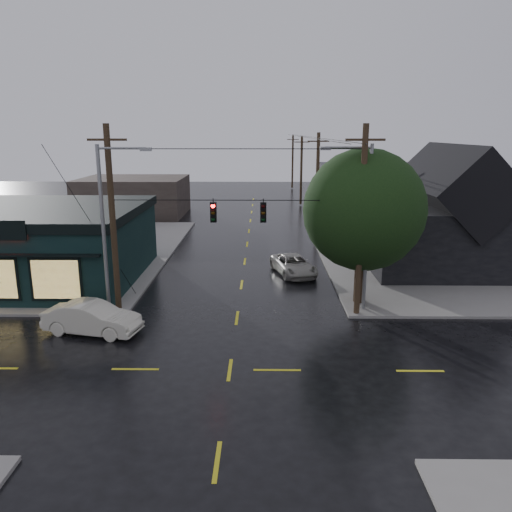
{
  "coord_description": "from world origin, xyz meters",
  "views": [
    {
      "loc": [
        1.36,
        -19.18,
        9.78
      ],
      "look_at": [
        1.03,
        5.55,
        3.56
      ],
      "focal_mm": 35.0,
      "sensor_mm": 36.0,
      "label": 1
    }
  ],
  "objects_px": {
    "corner_tree": "(364,210)",
    "suv_silver": "(293,265)",
    "utility_pole_ne": "(356,315)",
    "utility_pole_nw": "(119,314)",
    "sedan_cream": "(92,318)"
  },
  "relations": [
    {
      "from": "utility_pole_nw",
      "to": "utility_pole_ne",
      "type": "height_order",
      "value": "same"
    },
    {
      "from": "corner_tree",
      "to": "utility_pole_ne",
      "type": "relative_size",
      "value": 0.86
    },
    {
      "from": "utility_pole_nw",
      "to": "suv_silver",
      "type": "distance_m",
      "value": 12.84
    },
    {
      "from": "corner_tree",
      "to": "utility_pole_nw",
      "type": "bearing_deg",
      "value": -172.01
    },
    {
      "from": "corner_tree",
      "to": "utility_pole_ne",
      "type": "distance_m",
      "value": 5.83
    },
    {
      "from": "utility_pole_ne",
      "to": "corner_tree",
      "type": "bearing_deg",
      "value": 75.23
    },
    {
      "from": "utility_pole_ne",
      "to": "sedan_cream",
      "type": "bearing_deg",
      "value": -168.88
    },
    {
      "from": "corner_tree",
      "to": "suv_silver",
      "type": "bearing_deg",
      "value": 119.64
    },
    {
      "from": "corner_tree",
      "to": "suv_silver",
      "type": "xyz_separation_m",
      "value": [
        -3.46,
        6.08,
        -4.82
      ]
    },
    {
      "from": "utility_pole_nw",
      "to": "sedan_cream",
      "type": "relative_size",
      "value": 2.11
    },
    {
      "from": "utility_pole_ne",
      "to": "suv_silver",
      "type": "relative_size",
      "value": 2.08
    },
    {
      "from": "corner_tree",
      "to": "utility_pole_nw",
      "type": "relative_size",
      "value": 0.86
    },
    {
      "from": "suv_silver",
      "to": "utility_pole_nw",
      "type": "bearing_deg",
      "value": -156.97
    },
    {
      "from": "corner_tree",
      "to": "utility_pole_ne",
      "type": "xyz_separation_m",
      "value": [
        -0.5,
        -1.9,
        -5.5
      ]
    },
    {
      "from": "utility_pole_nw",
      "to": "sedan_cream",
      "type": "xyz_separation_m",
      "value": [
        -0.55,
        -2.66,
        0.79
      ]
    }
  ]
}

